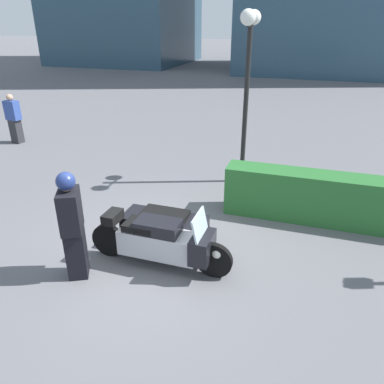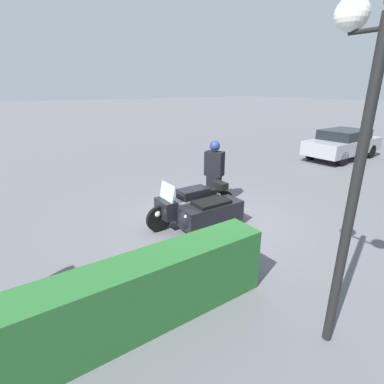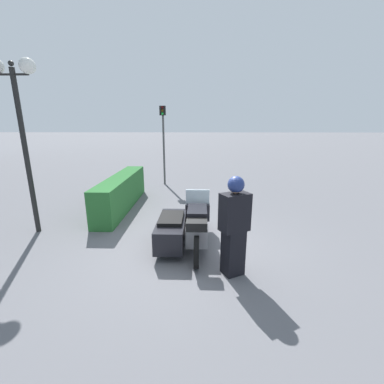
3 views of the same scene
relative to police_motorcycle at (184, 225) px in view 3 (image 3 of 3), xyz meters
name	(u,v)px [view 3 (image 3 of 3)]	position (x,y,z in m)	size (l,w,h in m)	color
ground_plane	(183,251)	(-0.41, 0.00, -0.47)	(160.00, 160.00, 0.00)	slate
police_motorcycle	(184,225)	(0.00, 0.00, 0.00)	(2.63, 1.22, 1.15)	black
officer_rider	(234,224)	(-1.24, -0.98, 0.53)	(0.51, 0.60, 1.89)	black
hedge_bush_curbside	(122,192)	(2.66, 2.24, 0.07)	(4.14, 0.65, 1.08)	#28662D
twin_lamp_post	(17,103)	(0.61, 3.91, 2.77)	(0.35, 1.09, 4.20)	black
traffic_light_near	(163,134)	(6.13, 1.25, 1.84)	(0.23, 0.27, 3.51)	#4C4C4C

